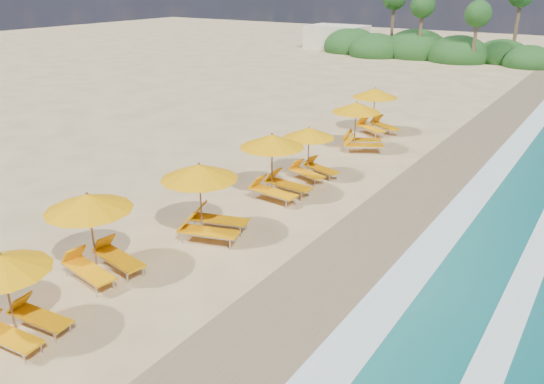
# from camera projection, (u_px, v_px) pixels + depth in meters

# --- Properties ---
(ground) EXTENTS (160.00, 160.00, 0.00)m
(ground) POSITION_uv_depth(u_px,v_px,m) (272.00, 222.00, 19.69)
(ground) COLOR #D5B67D
(ground) RESTS_ON ground
(wet_sand) EXTENTS (4.00, 160.00, 0.01)m
(wet_sand) POSITION_uv_depth(u_px,v_px,m) (374.00, 251.00, 17.64)
(wet_sand) COLOR #8C7253
(wet_sand) RESTS_ON ground
(surf_foam) EXTENTS (4.00, 160.00, 0.01)m
(surf_foam) POSITION_uv_depth(u_px,v_px,m) (457.00, 273.00, 16.25)
(surf_foam) COLOR white
(surf_foam) RESTS_ON ground
(station_1) EXTENTS (2.67, 2.51, 2.33)m
(station_1) POSITION_uv_depth(u_px,v_px,m) (12.00, 292.00, 12.95)
(station_1) COLOR olive
(station_1) RESTS_ON ground
(station_2) EXTENTS (3.09, 2.93, 2.61)m
(station_2) POSITION_uv_depth(u_px,v_px,m) (95.00, 230.00, 15.76)
(station_2) COLOR olive
(station_2) RESTS_ON ground
(station_3) EXTENTS (3.37, 3.29, 2.66)m
(station_3) POSITION_uv_depth(u_px,v_px,m) (206.00, 196.00, 18.15)
(station_3) COLOR olive
(station_3) RESTS_ON ground
(station_4) EXTENTS (2.99, 2.80, 2.65)m
(station_4) POSITION_uv_depth(u_px,v_px,m) (276.00, 162.00, 21.49)
(station_4) COLOR olive
(station_4) RESTS_ON ground
(station_5) EXTENTS (2.91, 2.83, 2.32)m
(station_5) POSITION_uv_depth(u_px,v_px,m) (311.00, 150.00, 23.67)
(station_5) COLOR olive
(station_5) RESTS_ON ground
(station_6) EXTENTS (3.44, 3.44, 2.55)m
(station_6) POSITION_uv_depth(u_px,v_px,m) (359.00, 123.00, 27.49)
(station_6) COLOR olive
(station_6) RESTS_ON ground
(station_7) EXTENTS (3.48, 3.48, 2.61)m
(station_7) POSITION_uv_depth(u_px,v_px,m) (376.00, 108.00, 30.51)
(station_7) COLOR olive
(station_7) RESTS_ON ground
(treeline) EXTENTS (25.80, 8.80, 9.74)m
(treeline) POSITION_uv_depth(u_px,v_px,m) (424.00, 49.00, 59.69)
(treeline) COLOR #163D14
(treeline) RESTS_ON ground
(beach_building) EXTENTS (7.00, 5.00, 2.80)m
(beach_building) POSITION_uv_depth(u_px,v_px,m) (337.00, 37.00, 67.65)
(beach_building) COLOR beige
(beach_building) RESTS_ON ground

